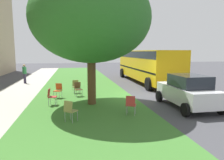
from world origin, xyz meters
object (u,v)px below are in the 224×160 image
Objects in this scene: chair_0 at (70,109)px; parked_car at (188,91)px; chair_1 at (51,95)px; chair_4 at (78,88)px; school_bus at (146,63)px; chair_5 at (58,89)px; chair_2 at (131,104)px; street_tree at (91,19)px; chair_3 at (76,86)px; pedestrian_0 at (25,73)px.

chair_0 is 0.24× the size of parked_car.
chair_1 is 2.46m from chair_4.
chair_4 is 0.08× the size of school_bus.
school_bus is at bearing -55.09° from chair_5.
parked_car is (1.15, -5.74, 0.32)m from chair_0.
chair_2 is 1.00× the size of chair_5.
chair_5 is at bearing 62.01° from parked_car.
street_tree is 7.62× the size of chair_3.
street_tree is 0.64× the size of school_bus.
chair_0 is 5.88m from chair_3.
chair_2 is 5.33m from chair_5.
chair_4 is at bearing 17.70° from street_tree.
chair_4 is 6.48m from parked_car.
chair_2 is 1.00× the size of chair_3.
street_tree is at bearing 141.49° from school_bus.
chair_1 is 0.24× the size of parked_car.
street_tree is 7.62× the size of chair_2.
school_bus reaches higher than parked_car.
chair_0 is at bearing 145.56° from school_bus.
chair_5 is 7.34m from pedestrian_0.
school_bus reaches higher than chair_0.
pedestrian_0 reaches higher than chair_4.
chair_2 is at bearing 102.58° from parked_car.
chair_1 is at bearing 131.91° from school_bus.
chair_4 is 1.00× the size of chair_5.
street_tree reaches higher than chair_5.
chair_5 is at bearing 39.05° from chair_2.
chair_4 is 0.24× the size of parked_car.
chair_3 is 0.52× the size of pedestrian_0.
chair_3 is 7.60m from school_bus.
street_tree is 5.06m from chair_3.
chair_5 is (4.59, 0.74, 0.00)m from chair_0.
parked_car is (-4.72, -5.41, 0.32)m from chair_3.
chair_5 is (1.71, -0.25, 0.00)m from chair_1.
chair_5 is at bearing -8.26° from chair_1.
chair_1 is 1.00× the size of chair_3.
street_tree reaches higher than chair_0.
chair_0 is 1.00× the size of chair_4.
street_tree is at bearing 32.94° from chair_2.
chair_3 is at bearing -40.14° from chair_5.
chair_4 and chair_5 have the same top height.
street_tree is 7.62× the size of chair_1.
chair_2 is 5.88m from chair_3.
street_tree reaches higher than chair_3.
chair_5 is 0.24× the size of parked_car.
parked_car reaches higher than chair_3.
street_tree reaches higher than chair_4.
street_tree is 10.44m from pedestrian_0.
chair_5 is (-0.27, 1.19, 0.00)m from chair_4.
school_bus is (6.92, -7.71, 1.24)m from chair_1.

